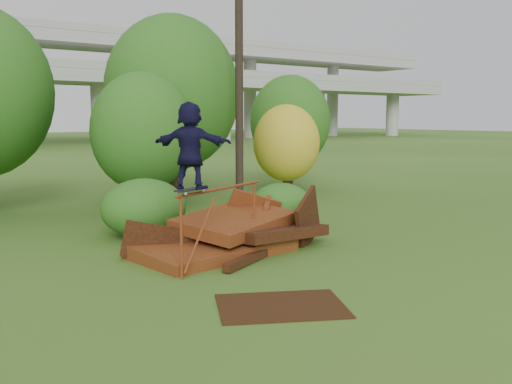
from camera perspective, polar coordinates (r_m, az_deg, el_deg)
ground at (r=12.23m, az=8.68°, el=-8.15°), size 240.00×240.00×0.00m
scrap_pile at (r=14.09m, az=-2.35°, el=-4.36°), size 5.46×3.34×1.83m
grind_rail at (r=12.72m, az=-3.50°, el=-1.51°), size 2.97×1.33×1.74m
skateboard at (r=11.76m, az=-6.52°, el=0.25°), size 0.87×0.55×0.09m
skater at (r=11.68m, az=-6.59°, el=4.65°), size 1.46×1.59×1.77m
flat_plate at (r=10.14m, az=2.53°, el=-11.31°), size 2.68×2.42×0.03m
tree_2 at (r=18.97m, az=-11.25°, el=5.91°), size 3.37×3.37×4.76m
tree_3 at (r=22.43m, az=-8.40°, el=9.73°), size 5.17×5.17×7.17m
tree_4 at (r=23.71m, az=3.06°, el=4.91°), size 2.76×2.76×3.82m
tree_5 at (r=26.65m, az=3.42°, el=7.04°), size 3.72×3.72×5.22m
shrub_left at (r=15.90m, az=-11.17°, el=-1.58°), size 2.35×2.17×1.63m
shrub_right at (r=16.86m, az=2.50°, el=-1.39°), size 1.92×1.76×1.36m
utility_pole at (r=20.30m, az=-1.70°, el=13.73°), size 1.40×0.28×10.83m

